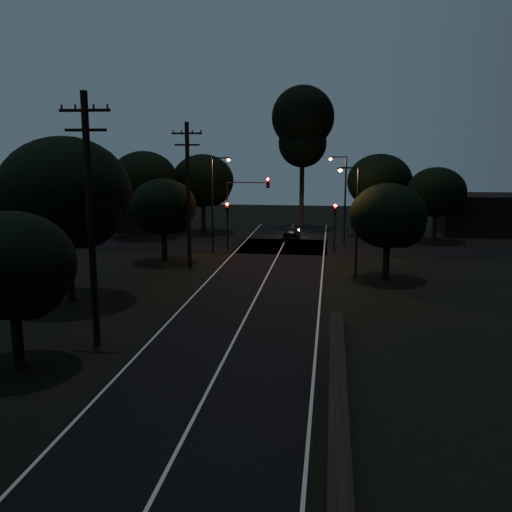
# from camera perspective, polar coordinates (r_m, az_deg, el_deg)

# --- Properties ---
(road_surface) EXTENTS (60.00, 70.00, 0.03)m
(road_surface) POSITION_cam_1_polar(r_m,az_deg,el_deg) (40.50, 1.32, -1.61)
(road_surface) COLOR black
(road_surface) RESTS_ON ground
(utility_pole_mid) EXTENTS (2.20, 0.30, 11.00)m
(utility_pole_mid) POSITION_cam_1_polar(r_m,az_deg,el_deg) (25.56, -16.23, 3.76)
(utility_pole_mid) COLOR black
(utility_pole_mid) RESTS_ON ground
(utility_pole_far) EXTENTS (2.20, 0.30, 10.50)m
(utility_pole_far) POSITION_cam_1_polar(r_m,az_deg,el_deg) (41.63, -6.80, 6.27)
(utility_pole_far) COLOR black
(utility_pole_far) RESTS_ON ground
(tree_left_b) EXTENTS (4.95, 4.95, 6.29)m
(tree_left_b) POSITION_cam_1_polar(r_m,az_deg,el_deg) (23.91, -23.01, -1.15)
(tree_left_b) COLOR black
(tree_left_b) RESTS_ON ground
(tree_left_c) EXTENTS (7.39, 7.39, 9.34)m
(tree_left_c) POSITION_cam_1_polar(r_m,az_deg,el_deg) (33.49, -18.24, 5.71)
(tree_left_c) COLOR black
(tree_left_c) RESTS_ON ground
(tree_left_d) EXTENTS (5.06, 5.06, 6.42)m
(tree_left_d) POSITION_cam_1_polar(r_m,az_deg,el_deg) (44.19, -9.08, 4.73)
(tree_left_d) COLOR black
(tree_left_d) RESTS_ON ground
(tree_far_nw) EXTENTS (6.39, 6.39, 8.09)m
(tree_far_nw) POSITION_cam_1_polar(r_m,az_deg,el_deg) (59.64, -5.15, 7.38)
(tree_far_nw) COLOR black
(tree_far_nw) RESTS_ON ground
(tree_far_w) EXTENTS (6.61, 6.61, 8.43)m
(tree_far_w) POSITION_cam_1_polar(r_m,az_deg,el_deg) (57.10, -10.97, 7.32)
(tree_far_w) COLOR black
(tree_far_w) RESTS_ON ground
(tree_far_ne) EXTENTS (6.44, 6.44, 8.15)m
(tree_far_ne) POSITION_cam_1_polar(r_m,az_deg,el_deg) (58.40, 12.50, 7.14)
(tree_far_ne) COLOR black
(tree_far_ne) RESTS_ON ground
(tree_far_e) EXTENTS (5.49, 5.49, 6.96)m
(tree_far_e) POSITION_cam_1_polar(r_m,az_deg,el_deg) (56.15, 17.80, 5.97)
(tree_far_e) COLOR black
(tree_far_e) RESTS_ON ground
(tree_right_a) EXTENTS (5.06, 5.06, 6.44)m
(tree_right_a) POSITION_cam_1_polar(r_m,az_deg,el_deg) (38.58, 13.34, 3.76)
(tree_right_a) COLOR black
(tree_right_a) RESTS_ON ground
(tall_pine) EXTENTS (6.76, 6.76, 15.36)m
(tall_pine) POSITION_cam_1_polar(r_m,az_deg,el_deg) (63.36, 4.70, 12.86)
(tall_pine) COLOR black
(tall_pine) RESTS_ON ground
(building_left) EXTENTS (10.00, 8.00, 4.40)m
(building_left) POSITION_cam_1_polar(r_m,az_deg,el_deg) (65.25, -14.38, 4.69)
(building_left) COLOR black
(building_left) RESTS_ON ground
(building_right) EXTENTS (9.00, 7.00, 4.00)m
(building_right) POSITION_cam_1_polar(r_m,az_deg,el_deg) (63.56, 21.88, 3.92)
(building_right) COLOR black
(building_right) RESTS_ON ground
(signal_left) EXTENTS (0.28, 0.35, 4.10)m
(signal_left) POSITION_cam_1_polar(r_m,az_deg,el_deg) (49.36, -2.87, 3.93)
(signal_left) COLOR black
(signal_left) RESTS_ON ground
(signal_right) EXTENTS (0.28, 0.35, 4.10)m
(signal_right) POSITION_cam_1_polar(r_m,az_deg,el_deg) (48.56, 7.90, 3.73)
(signal_right) COLOR black
(signal_right) RESTS_ON ground
(signal_mast) EXTENTS (3.70, 0.35, 6.25)m
(signal_mast) POSITION_cam_1_polar(r_m,az_deg,el_deg) (48.94, -0.93, 5.65)
(signal_mast) COLOR black
(signal_mast) RESTS_ON ground
(streetlight_a) EXTENTS (1.66, 0.26, 8.00)m
(streetlight_a) POSITION_cam_1_polar(r_m,az_deg,el_deg) (47.37, -4.17, 5.81)
(streetlight_a) COLOR black
(streetlight_a) RESTS_ON ground
(streetlight_b) EXTENTS (1.66, 0.26, 8.00)m
(streetlight_b) POSITION_cam_1_polar(r_m,az_deg,el_deg) (52.39, 8.71, 6.18)
(streetlight_b) COLOR black
(streetlight_b) RESTS_ON ground
(streetlight_c) EXTENTS (1.46, 0.26, 7.50)m
(streetlight_c) POSITION_cam_1_polar(r_m,az_deg,el_deg) (38.50, 9.85, 4.14)
(streetlight_c) COLOR black
(streetlight_c) RESTS_ON ground
(car) EXTENTS (1.56, 3.84, 1.31)m
(car) POSITION_cam_1_polar(r_m,az_deg,el_deg) (54.94, 3.56, 2.31)
(car) COLOR black
(car) RESTS_ON ground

